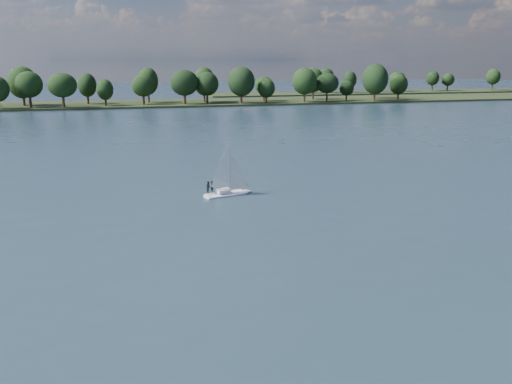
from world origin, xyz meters
TOP-DOWN VIEW (x-y plane):
  - ground at (0.00, 100.00)m, footprint 700.00×700.00m
  - far_shore at (0.00, 212.00)m, footprint 660.00×40.00m
  - far_shore_back at (160.00, 260.00)m, footprint 220.00×30.00m
  - sailboat at (11.85, 48.74)m, footprint 6.37×3.35m
  - treeline at (-14.23, 208.12)m, footprint 562.25×73.45m

SIDE VIEW (x-z plane):
  - ground at x=0.00m, z-range 0.00..0.00m
  - far_shore at x=0.00m, z-range -0.75..0.75m
  - far_shore_back at x=160.00m, z-range -0.70..0.70m
  - sailboat at x=11.85m, z-range -1.78..6.29m
  - treeline at x=-14.23m, z-range -1.22..17.51m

